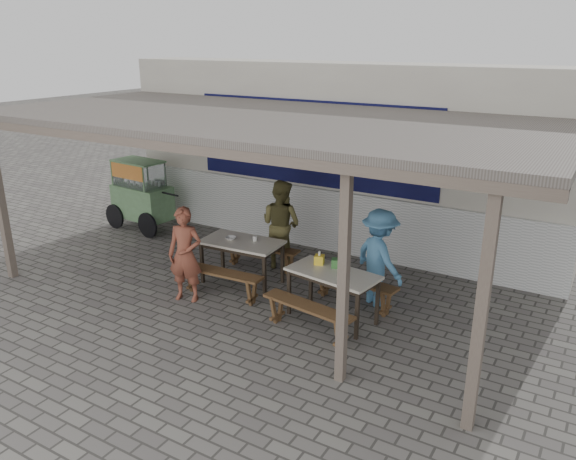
# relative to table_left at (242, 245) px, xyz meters

# --- Properties ---
(ground) EXTENTS (60.00, 60.00, 0.00)m
(ground) POSITION_rel_table_left_xyz_m (0.31, -0.83, -0.67)
(ground) COLOR #605D57
(ground) RESTS_ON ground
(back_wall) EXTENTS (9.00, 1.28, 3.50)m
(back_wall) POSITION_rel_table_left_xyz_m (0.31, 2.75, 1.05)
(back_wall) COLOR beige
(back_wall) RESTS_ON ground
(warung_roof) EXTENTS (9.00, 4.21, 2.81)m
(warung_roof) POSITION_rel_table_left_xyz_m (0.33, 0.07, 2.04)
(warung_roof) COLOR #635C54
(warung_roof) RESTS_ON ground
(table_left) EXTENTS (1.37, 0.82, 0.75)m
(table_left) POSITION_rel_table_left_xyz_m (0.00, 0.00, 0.00)
(table_left) COLOR beige
(table_left) RESTS_ON ground
(bench_left_street) EXTENTS (1.44, 0.37, 0.45)m
(bench_left_street) POSITION_rel_table_left_xyz_m (0.04, -0.64, -0.34)
(bench_left_street) COLOR brown
(bench_left_street) RESTS_ON ground
(bench_left_wall) EXTENTS (1.44, 0.37, 0.45)m
(bench_left_wall) POSITION_rel_table_left_xyz_m (-0.04, 0.64, -0.34)
(bench_left_wall) COLOR brown
(bench_left_wall) RESTS_ON ground
(table_right) EXTENTS (1.40, 0.84, 0.75)m
(table_right) POSITION_rel_table_left_xyz_m (1.88, -0.39, -0.00)
(table_right) COLOR beige
(table_right) RESTS_ON ground
(bench_right_street) EXTENTS (1.44, 0.49, 0.45)m
(bench_right_street) POSITION_rel_table_left_xyz_m (1.79, -0.97, -0.34)
(bench_right_street) COLOR brown
(bench_right_street) RESTS_ON ground
(bench_right_wall) EXTENTS (1.44, 0.49, 0.45)m
(bench_right_wall) POSITION_rel_table_left_xyz_m (1.97, 0.19, -0.34)
(bench_right_wall) COLOR brown
(bench_right_wall) RESTS_ON ground
(vendor_cart) EXTENTS (1.91, 0.83, 1.50)m
(vendor_cart) POSITION_rel_table_left_xyz_m (-3.50, 1.24, 0.14)
(vendor_cart) COLOR #669362
(vendor_cart) RESTS_ON ground
(patron_street_side) EXTENTS (0.63, 0.51, 1.51)m
(patron_street_side) POSITION_rel_table_left_xyz_m (-0.38, -0.97, 0.08)
(patron_street_side) COLOR brown
(patron_street_side) RESTS_ON ground
(patron_wall_side) EXTENTS (0.84, 0.69, 1.61)m
(patron_wall_side) POSITION_rel_table_left_xyz_m (0.19, 0.94, 0.13)
(patron_wall_side) COLOR brown
(patron_wall_side) RESTS_ON ground
(patron_right_table) EXTENTS (1.14, 0.99, 1.53)m
(patron_right_table) POSITION_rel_table_left_xyz_m (2.25, 0.43, 0.09)
(patron_right_table) COLOR teal
(patron_right_table) RESTS_ON ground
(tissue_box) EXTENTS (0.17, 0.17, 0.14)m
(tissue_box) POSITION_rel_table_left_xyz_m (1.57, -0.23, 0.15)
(tissue_box) COLOR yellow
(tissue_box) RESTS_ON table_right
(donation_box) EXTENTS (0.23, 0.19, 0.13)m
(donation_box) POSITION_rel_table_left_xyz_m (1.87, -0.20, 0.14)
(donation_box) COLOR #3B7A36
(donation_box) RESTS_ON table_right
(condiment_jar) EXTENTS (0.07, 0.07, 0.08)m
(condiment_jar) POSITION_rel_table_left_xyz_m (0.19, 0.12, 0.12)
(condiment_jar) COLOR silver
(condiment_jar) RESTS_ON table_left
(condiment_bowl) EXTENTS (0.21, 0.21, 0.04)m
(condiment_bowl) POSITION_rel_table_left_xyz_m (-0.20, -0.03, 0.10)
(condiment_bowl) COLOR silver
(condiment_bowl) RESTS_ON table_left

